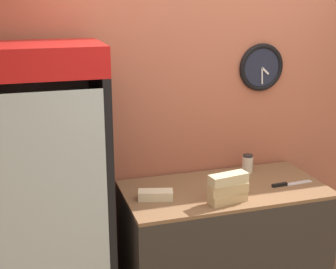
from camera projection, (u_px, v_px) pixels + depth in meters
name	position (u px, v px, depth m)	size (l,w,h in m)	color
wall_back	(205.00, 118.00, 3.63)	(5.20, 0.09, 2.70)	#B7664C
prep_counter	(223.00, 245.00, 3.50)	(1.46, 0.73, 0.93)	#332D28
beverage_cooler	(48.00, 182.00, 3.05)	(0.74, 0.66, 1.99)	black
sandwich_stack_bottom	(228.00, 198.00, 3.12)	(0.28, 0.14, 0.07)	tan
sandwich_stack_middle	(228.00, 188.00, 3.10)	(0.27, 0.12, 0.07)	tan
sandwich_stack_top	(228.00, 179.00, 3.08)	(0.28, 0.13, 0.07)	beige
sandwich_flat_left	(156.00, 195.00, 3.17)	(0.25, 0.15, 0.06)	beige
chefs_knife	(286.00, 184.00, 3.41)	(0.34, 0.06, 0.02)	silver
condiment_jar	(247.00, 164.00, 3.65)	(0.08, 0.08, 0.14)	silver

